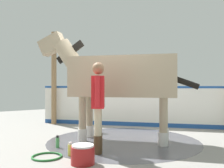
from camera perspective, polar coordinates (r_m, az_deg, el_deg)
The scene contains 10 objects.
ground_plane at distance 5.84m, azimuth 2.74°, elevation -12.43°, with size 16.00×16.00×0.02m, color gray.
wet_patch at distance 5.69m, azimuth 2.60°, elevation -12.63°, with size 3.31×3.31×0.00m, color #4C4C54.
barrier_wall at distance 7.63m, azimuth 5.56°, elevation -5.27°, with size 4.00×4.54×1.19m.
roof_post_near at distance 8.20m, azimuth -12.90°, elevation 1.33°, with size 0.16×0.16×2.90m, color olive.
horse at distance 5.59m, azimuth 1.40°, elevation 1.38°, with size 2.53×2.84×2.46m.
handler at distance 4.63m, azimuth -3.12°, elevation -3.77°, with size 0.45×0.56×1.63m.
wash_bucket at distance 4.10m, azimuth -6.57°, elevation -15.45°, with size 0.37×0.37×0.30m.
bottle_shampoo at distance 4.58m, azimuth -9.36°, elevation -14.31°, with size 0.08×0.08×0.24m.
bottle_spray at distance 5.19m, azimuth -12.12°, elevation -12.62°, with size 0.07×0.07×0.24m.
hose_coil at distance 4.58m, azimuth -14.38°, elevation -15.47°, with size 0.52×0.52×0.03m, color #267233.
Camera 1 is at (3.51, 4.50, 1.22)m, focal length 40.76 mm.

